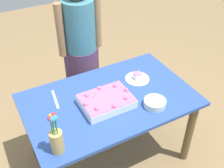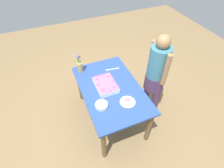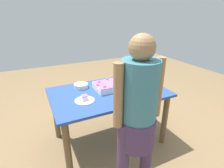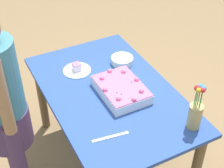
# 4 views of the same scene
# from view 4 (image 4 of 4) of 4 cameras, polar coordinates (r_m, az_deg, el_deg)

# --- Properties ---
(ground_plane) EXTENTS (8.00, 8.00, 0.00)m
(ground_plane) POSITION_cam_4_polar(r_m,az_deg,el_deg) (2.97, -0.27, -12.14)
(ground_plane) COLOR olive
(dining_table) EXTENTS (1.38, 0.87, 0.73)m
(dining_table) POSITION_cam_4_polar(r_m,az_deg,el_deg) (2.53, -0.31, -3.27)
(dining_table) COLOR #2C4C97
(dining_table) RESTS_ON ground_plane
(sheet_cake) EXTENTS (0.40, 0.29, 0.10)m
(sheet_cake) POSITION_cam_4_polar(r_m,az_deg,el_deg) (2.41, 1.52, -0.88)
(sheet_cake) COLOR white
(sheet_cake) RESTS_ON dining_table
(serving_plate_with_slice) EXTENTS (0.22, 0.22, 0.07)m
(serving_plate_with_slice) POSITION_cam_4_polar(r_m,az_deg,el_deg) (2.66, -5.86, 2.47)
(serving_plate_with_slice) COLOR white
(serving_plate_with_slice) RESTS_ON dining_table
(cake_knife) EXTENTS (0.05, 0.24, 0.00)m
(cake_knife) POSITION_cam_4_polar(r_m,az_deg,el_deg) (2.13, -0.27, -8.79)
(cake_knife) COLOR silver
(cake_knife) RESTS_ON dining_table
(flower_vase) EXTENTS (0.09, 0.09, 0.33)m
(flower_vase) POSITION_cam_4_polar(r_m,az_deg,el_deg) (2.18, 13.72, -4.57)
(flower_vase) COLOR tan
(flower_vase) RESTS_ON dining_table
(fruit_bowl) EXTENTS (0.18, 0.18, 0.05)m
(fruit_bowl) POSITION_cam_4_polar(r_m,az_deg,el_deg) (2.73, 1.69, 3.96)
(fruit_bowl) COLOR silver
(fruit_bowl) RESTS_ON dining_table
(person_standing) EXTENTS (0.45, 0.31, 1.49)m
(person_standing) POSITION_cam_4_polar(r_m,az_deg,el_deg) (2.28, -17.88, -3.12)
(person_standing) COLOR #4A3359
(person_standing) RESTS_ON ground_plane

